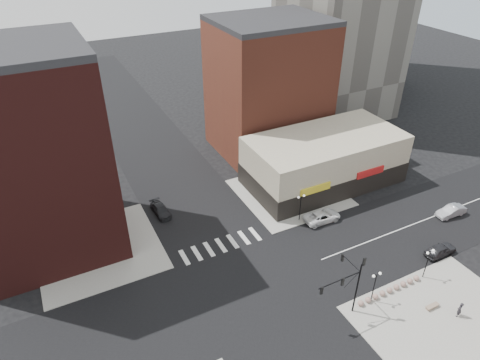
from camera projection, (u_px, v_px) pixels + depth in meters
ground at (251, 287)px, 49.93m from camera, size 240.00×240.00×0.00m
road_ew at (251, 287)px, 49.92m from camera, size 200.00×14.00×0.02m
road_ns at (251, 287)px, 49.92m from camera, size 14.00×200.00×0.02m
sidewalk_nw at (99, 250)px, 55.25m from camera, size 15.00×15.00×0.12m
sidewalk_ne at (289, 192)px, 66.31m from camera, size 15.00×15.00×0.12m
sidewalk_se at (445, 323)px, 45.49m from camera, size 18.00×14.00×0.12m
building_nw at (34, 160)px, 49.83m from camera, size 16.00×15.00×25.00m
building_ne_midrise at (268, 89)px, 73.39m from camera, size 18.00×15.00×22.00m
building_ne_row at (324, 163)px, 67.42m from camera, size 24.20×12.20×8.00m
traffic_signal at (349, 280)px, 44.13m from camera, size 5.59×3.09×7.77m
street_lamp_se_a at (376, 280)px, 46.34m from camera, size 1.22×0.32×4.16m
street_lamp_se_b at (429, 257)px, 49.39m from camera, size 1.22×0.32×4.16m
street_lamp_ne at (301, 201)px, 58.74m from camera, size 1.22×0.32×4.16m
bollard_row at (389, 290)px, 48.90m from camera, size 9.07×0.67×0.67m
white_suv at (322, 216)px, 60.06m from camera, size 5.43×2.64×1.49m
dark_sedan_east at (440, 250)px, 54.19m from camera, size 4.46×1.84×1.51m
silver_sedan at (451, 211)px, 61.08m from camera, size 4.64×1.80×1.50m
dark_sedan_north at (161, 210)px, 61.49m from camera, size 2.28×4.72×1.33m
pedestrian at (460, 310)px, 45.75m from camera, size 0.83×0.72×1.92m
stone_bench at (432, 306)px, 47.06m from camera, size 1.68×0.52×0.39m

